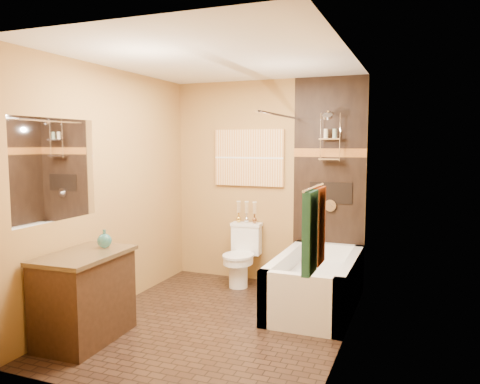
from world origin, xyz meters
The scene contains 23 objects.
floor centered at (0.00, 0.00, 0.00)m, with size 3.00×3.00×0.00m, color black.
wall_left centered at (-1.20, 0.00, 1.25)m, with size 0.02×3.00×2.50m, color olive.
wall_right centered at (1.20, 0.00, 1.25)m, with size 0.02×3.00×2.50m, color olive.
wall_back centered at (0.00, 1.50, 1.25)m, with size 2.40×0.02×2.50m, color olive.
wall_front centered at (0.00, -1.50, 1.25)m, with size 2.40×0.02×2.50m, color olive.
ceiling centered at (0.00, 0.00, 2.50)m, with size 3.00×3.00×0.00m, color silver.
alcove_tile_back centered at (0.78, 1.49, 1.25)m, with size 0.85×0.01×2.50m, color black.
alcove_tile_right centered at (1.19, 0.75, 1.25)m, with size 0.01×1.50×2.50m, color black.
mosaic_band_back centered at (0.78, 1.48, 1.62)m, with size 0.85×0.01×0.10m, color #924F1A.
mosaic_band_right centered at (1.18, 0.75, 1.62)m, with size 0.01×1.50×0.10m, color #924F1A.
alcove_niche centered at (0.80, 1.48, 1.15)m, with size 0.50×0.01×0.25m, color black.
shower_fixtures centered at (0.80, 1.38, 1.67)m, with size 0.24×0.33×1.16m.
curtain_rod centered at (0.40, 0.75, 2.02)m, with size 0.03×0.03×1.55m, color silver.
towel_bar centered at (1.15, -1.05, 1.45)m, with size 0.02×0.02×0.55m, color silver.
towel_teal centered at (1.16, -1.18, 1.18)m, with size 0.05×0.22×0.52m, color #1B5A53.
towel_rust centered at (1.16, -0.92, 1.18)m, with size 0.05×0.22×0.52m, color maroon.
sunset_painting centered at (-0.22, 1.48, 1.55)m, with size 0.90×0.04×0.70m, color orange.
vanity_mirror centered at (-1.19, -0.79, 1.50)m, with size 0.01×1.00×0.90m, color white.
bathtub centered at (0.80, 0.75, 0.22)m, with size 0.80×1.50×0.55m.
toilet centered at (-0.22, 1.22, 0.37)m, with size 0.38×0.56×0.74m.
vanity centered at (-0.92, -0.79, 0.39)m, with size 0.57×0.90×0.78m.
teal_bottle centered at (-0.87, -0.56, 0.87)m, with size 0.13×0.13×0.21m, color #256F6F, non-canonical shape.
bud_vases centered at (-0.22, 1.39, 0.89)m, with size 0.27×0.06×0.26m.
Camera 1 is at (1.80, -4.00, 1.73)m, focal length 35.00 mm.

